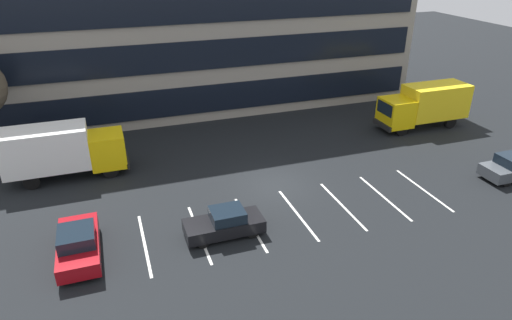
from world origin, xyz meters
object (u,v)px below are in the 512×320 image
object	(u,v)px
sedan_maroon	(78,244)
box_truck_yellow	(62,150)
sedan_black	(225,223)
box_truck_yellow_all	(425,104)

from	to	relation	value
sedan_maroon	box_truck_yellow	bearing A→B (deg)	95.17
sedan_black	box_truck_yellow_all	bearing A→B (deg)	25.71
box_truck_yellow	sedan_maroon	xyz separation A→B (m)	(0.81, -8.98, -1.17)
box_truck_yellow_all	sedan_maroon	distance (m)	27.79
sedan_black	sedan_maroon	world-z (taller)	sedan_maroon
sedan_maroon	sedan_black	bearing A→B (deg)	-4.11
sedan_black	sedan_maroon	distance (m)	7.10
box_truck_yellow_all	box_truck_yellow	world-z (taller)	box_truck_yellow
box_truck_yellow	sedan_black	distance (m)	12.41
sedan_black	sedan_maroon	bearing A→B (deg)	175.89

